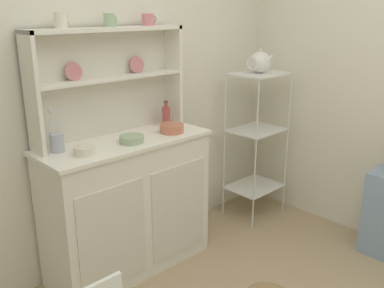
{
  "coord_description": "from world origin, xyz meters",
  "views": [
    {
      "loc": [
        -1.49,
        -0.79,
        1.71
      ],
      "look_at": [
        0.34,
        1.12,
        0.87
      ],
      "focal_mm": 39.9,
      "sensor_mm": 36.0,
      "label": 1
    }
  ],
  "objects": [
    {
      "name": "wall_back",
      "position": [
        0.0,
        1.62,
        1.25
      ],
      "size": [
        3.84,
        0.05,
        2.5
      ],
      "primitive_type": "cube",
      "color": "silver",
      "rests_on": "ground"
    },
    {
      "name": "cup_sage_1",
      "position": [
        -0.0,
        1.49,
        1.65
      ],
      "size": [
        0.08,
        0.07,
        0.08
      ],
      "color": "#9EB78E",
      "rests_on": "hutch_shelf_unit"
    },
    {
      "name": "hutch_shelf_unit",
      "position": [
        -0.01,
        1.53,
        1.32
      ],
      "size": [
        1.05,
        0.18,
        0.69
      ],
      "color": "silver",
      "rests_on": "hutch_cabinet"
    },
    {
      "name": "bowl_floral_medium",
      "position": [
        -0.01,
        1.29,
        0.94
      ],
      "size": [
        0.15,
        0.15,
        0.05
      ],
      "primitive_type": "cylinder",
      "color": "#9EB78E",
      "rests_on": "hutch_cabinet"
    },
    {
      "name": "cup_rose_2",
      "position": [
        0.3,
        1.49,
        1.64
      ],
      "size": [
        0.1,
        0.08,
        0.08
      ],
      "color": "#D17A84",
      "rests_on": "hutch_shelf_unit"
    },
    {
      "name": "porcelain_teapot",
      "position": [
        1.24,
        1.29,
        1.31
      ],
      "size": [
        0.26,
        0.17,
        0.19
      ],
      "color": "white",
      "rests_on": "bakers_rack"
    },
    {
      "name": "hutch_cabinet",
      "position": [
        -0.01,
        1.37,
        0.47
      ],
      "size": [
        1.13,
        0.45,
        0.92
      ],
      "color": "white",
      "rests_on": "ground"
    },
    {
      "name": "bowl_cream_small",
      "position": [
        0.32,
        1.29,
        0.95
      ],
      "size": [
        0.16,
        0.16,
        0.06
      ],
      "primitive_type": "cylinder",
      "color": "#C67556",
      "rests_on": "hutch_cabinet"
    },
    {
      "name": "bakers_rack",
      "position": [
        1.24,
        1.29,
        0.75
      ],
      "size": [
        0.44,
        0.35,
        1.22
      ],
      "color": "silver",
      "rests_on": "ground"
    },
    {
      "name": "cup_cream_0",
      "position": [
        -0.32,
        1.49,
        1.65
      ],
      "size": [
        0.08,
        0.07,
        0.09
      ],
      "color": "silver",
      "rests_on": "hutch_shelf_unit"
    },
    {
      "name": "bowl_mixing_large",
      "position": [
        -0.34,
        1.29,
        0.94
      ],
      "size": [
        0.12,
        0.12,
        0.05
      ],
      "primitive_type": "cylinder",
      "color": "silver",
      "rests_on": "hutch_cabinet"
    },
    {
      "name": "jam_bottle",
      "position": [
        0.4,
        1.45,
        0.99
      ],
      "size": [
        0.06,
        0.06,
        0.18
      ],
      "color": "#B74C47",
      "rests_on": "hutch_cabinet"
    },
    {
      "name": "utensil_jar",
      "position": [
        -0.43,
        1.45,
        0.98
      ],
      "size": [
        0.08,
        0.08,
        0.25
      ],
      "color": "#B2B7C6",
      "rests_on": "hutch_cabinet"
    }
  ]
}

